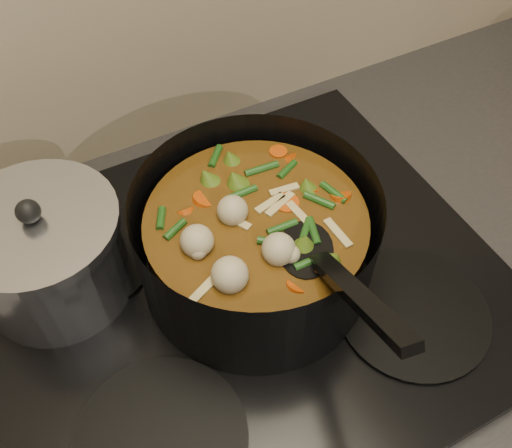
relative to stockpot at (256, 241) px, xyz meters
name	(u,v)px	position (x,y,z in m)	size (l,w,h in m)	color
counter	(248,422)	(-0.02, -0.01, -0.54)	(2.64, 0.64, 0.91)	brown
stovetop	(243,288)	(-0.02, -0.01, -0.07)	(0.62, 0.54, 0.03)	black
stockpot	(256,241)	(0.00, 0.00, 0.00)	(0.35, 0.42, 0.20)	black
saucepan	(48,253)	(-0.22, 0.10, 0.00)	(0.18, 0.18, 0.15)	silver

